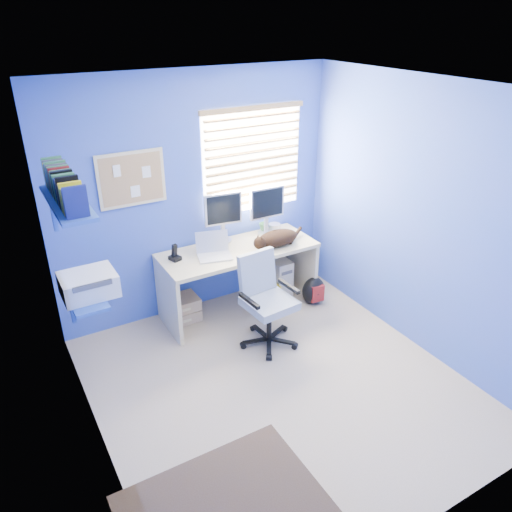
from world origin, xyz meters
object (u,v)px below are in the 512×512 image
desk (239,280)px  cat (278,238)px  office_chair (266,312)px  tower_pc (276,275)px  laptop (214,247)px

desk → cat: bearing=-18.1°
cat → desk: bearing=153.1°
desk → office_chair: (-0.04, -0.65, -0.03)m
tower_pc → office_chair: 0.98m
tower_pc → office_chair: bearing=-127.4°
desk → cat: 0.62m
office_chair → desk: bearing=86.1°
laptop → office_chair: (0.25, -0.59, -0.51)m
laptop → cat: bearing=8.6°
laptop → office_chair: bearing=-52.1°
cat → tower_pc: cat is taller
desk → office_chair: bearing=-93.9°
tower_pc → office_chair: size_ratio=0.49×
laptop → tower_pc: size_ratio=0.73×
laptop → cat: laptop is taller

